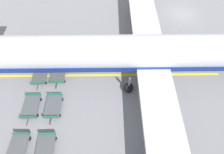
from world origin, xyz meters
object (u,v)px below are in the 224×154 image
baggage_dolly_row_near_col_d (18,148)px  baggage_dolly_row_near_col_b (40,75)px  airplane (161,53)px  baggage_dolly_row_mid_a_col_a (65,48)px  baggage_dolly_row_mid_a_col_d (45,149)px  baggage_dolly_row_near_col_c (31,107)px  baggage_dolly_row_mid_a_col_b (58,74)px  baggage_dolly_row_near_col_a (47,48)px  baggage_dolly_row_mid_a_col_c (53,106)px

baggage_dolly_row_near_col_d → baggage_dolly_row_near_col_b: bearing=170.9°
airplane → baggage_dolly_row_mid_a_col_a: airplane is taller
baggage_dolly_row_near_col_d → baggage_dolly_row_mid_a_col_d: 2.57m
baggage_dolly_row_near_col_d → baggage_dolly_row_mid_a_col_a: 12.82m
baggage_dolly_row_near_col_c → baggage_dolly_row_mid_a_col_b: size_ratio=1.00×
airplane → baggage_dolly_row_near_col_b: bearing=-93.4°
airplane → baggage_dolly_row_mid_a_col_d: 15.15m
baggage_dolly_row_near_col_d → baggage_dolly_row_mid_a_col_a: bearing=160.8°
airplane → baggage_dolly_row_near_col_b: size_ratio=13.42×
baggage_dolly_row_near_col_a → baggage_dolly_row_near_col_c: (8.30, -1.03, 0.00)m
baggage_dolly_row_near_col_c → baggage_dolly_row_mid_a_col_a: size_ratio=1.00×
baggage_dolly_row_near_col_a → baggage_dolly_row_mid_a_col_b: same height
airplane → baggage_dolly_row_near_col_c: bearing=-77.7°
baggage_dolly_row_mid_a_col_d → baggage_dolly_row_near_col_b: bearing=-171.7°
baggage_dolly_row_near_col_c → baggage_dolly_row_near_col_d: same height
baggage_dolly_row_near_col_a → baggage_dolly_row_mid_a_col_d: (12.81, 0.80, 0.00)m
baggage_dolly_row_near_col_b → baggage_dolly_row_mid_a_col_a: (-3.97, 2.90, 0.00)m
baggage_dolly_row_near_col_b → baggage_dolly_row_mid_a_col_b: bearing=87.3°
airplane → baggage_dolly_row_near_col_c: size_ratio=13.42×
baggage_dolly_row_mid_a_col_b → baggage_dolly_row_mid_a_col_d: size_ratio=1.00×
baggage_dolly_row_mid_a_col_c → baggage_dolly_row_mid_a_col_a: bearing=172.1°
baggage_dolly_row_near_col_c → baggage_dolly_row_near_col_a: bearing=172.9°
baggage_dolly_row_near_col_c → baggage_dolly_row_mid_a_col_c: 2.37m
baggage_dolly_row_near_col_d → baggage_dolly_row_mid_a_col_a: same height
airplane → baggage_dolly_row_mid_a_col_a: (-4.79, -11.08, -2.80)m
airplane → baggage_dolly_row_mid_a_col_b: airplane is taller
baggage_dolly_row_near_col_c → airplane: bearing=102.3°
airplane → baggage_dolly_row_near_col_d: (7.32, -15.29, -2.80)m
baggage_dolly_row_mid_a_col_a → baggage_dolly_row_near_col_a: bearing=-97.7°
baggage_dolly_row_near_col_d → baggage_dolly_row_mid_a_col_c: size_ratio=1.00×
baggage_dolly_row_near_col_b → baggage_dolly_row_mid_a_col_b: (0.10, 2.14, 0.00)m
baggage_dolly_row_mid_a_col_c → baggage_dolly_row_mid_a_col_d: (4.24, -0.53, 0.00)m
baggage_dolly_row_near_col_b → baggage_dolly_row_near_col_d: size_ratio=0.99×
baggage_dolly_row_near_col_d → baggage_dolly_row_mid_a_col_c: 4.94m
baggage_dolly_row_near_col_c → baggage_dolly_row_mid_a_col_d: size_ratio=1.00×
baggage_dolly_row_near_col_a → baggage_dolly_row_mid_a_col_b: size_ratio=1.01×
airplane → baggage_dolly_row_mid_a_col_d: airplane is taller
baggage_dolly_row_mid_a_col_c → baggage_dolly_row_mid_a_col_d: bearing=-7.1°
baggage_dolly_row_near_col_b → baggage_dolly_row_near_col_d: 8.25m
baggage_dolly_row_near_col_a → baggage_dolly_row_near_col_c: same height
baggage_dolly_row_near_col_a → baggage_dolly_row_near_col_b: size_ratio=1.01×
baggage_dolly_row_mid_a_col_c → baggage_dolly_row_mid_a_col_d: 4.27m
baggage_dolly_row_mid_a_col_c → baggage_dolly_row_near_col_d: bearing=-38.4°
baggage_dolly_row_near_col_b → baggage_dolly_row_mid_a_col_d: same height
baggage_dolly_row_near_col_a → baggage_dolly_row_near_col_c: 8.37m
baggage_dolly_row_near_col_d → baggage_dolly_row_mid_a_col_b: bearing=156.8°
airplane → baggage_dolly_row_mid_a_col_c: bearing=-74.3°
baggage_dolly_row_near_col_a → baggage_dolly_row_mid_a_col_d: bearing=3.6°
baggage_dolly_row_near_col_d → baggage_dolly_row_mid_a_col_c: same height
baggage_dolly_row_near_col_a → baggage_dolly_row_mid_a_col_c: same height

